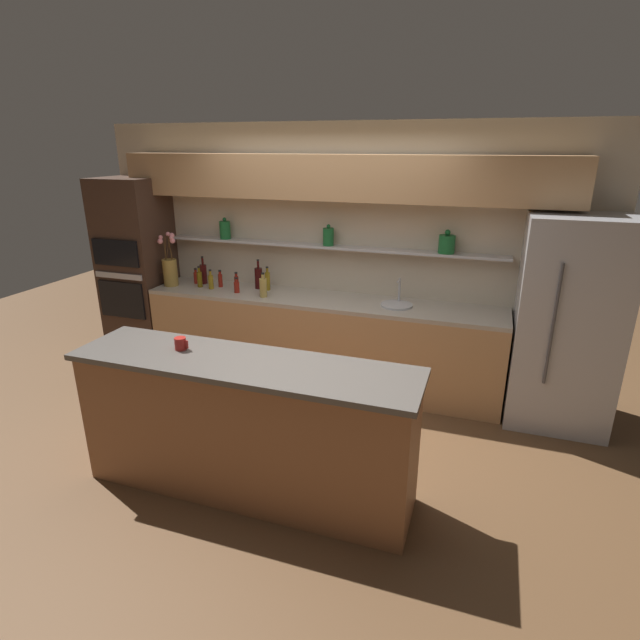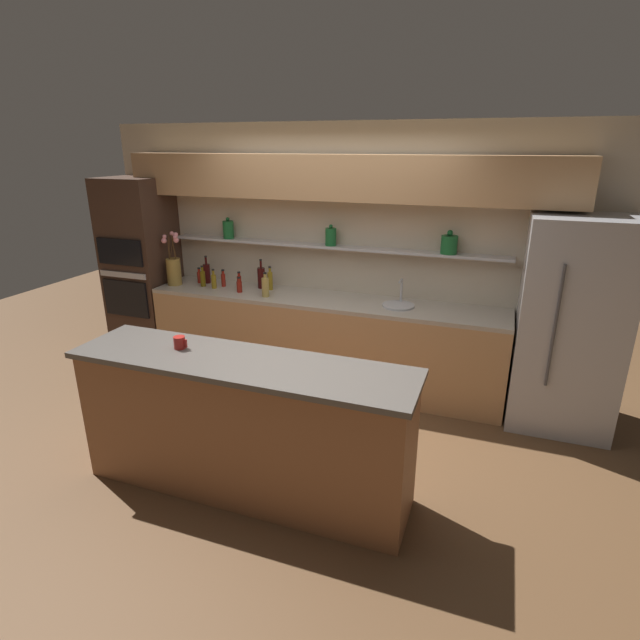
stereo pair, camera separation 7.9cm
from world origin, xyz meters
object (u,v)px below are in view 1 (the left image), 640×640
object	(u,v)px
bottle_sauce_5	(196,277)
bottle_wine_7	(203,274)
oven_tower	(138,271)
sink_fixture	(397,303)
flower_vase	(170,269)
bottle_wine_4	(259,278)
bottle_sauce_9	(237,287)
bottle_oil_1	(268,280)
coffee_mug	(181,344)
bottle_sauce_0	(220,280)
bottle_spirit_3	(263,287)
refrigerator	(566,324)
bottle_sauce_6	(236,282)
bottle_oil_8	(200,279)
bottle_oil_2	(211,281)

from	to	relation	value
bottle_sauce_5	bottle_wine_7	distance (m)	0.10
oven_tower	sink_fixture	bearing A→B (deg)	0.23
flower_vase	bottle_wine_4	bearing A→B (deg)	11.91
sink_fixture	bottle_sauce_9	world-z (taller)	sink_fixture
bottle_oil_1	bottle_wine_4	world-z (taller)	bottle_wine_4
oven_tower	coffee_mug	xyz separation A→B (m)	(1.76, -1.79, 0.04)
sink_fixture	bottle_wine_4	size ratio (longest dim) A/B	0.96
flower_vase	bottle_sauce_0	bearing A→B (deg)	12.47
coffee_mug	sink_fixture	bearing A→B (deg)	56.41
oven_tower	bottle_spirit_3	distance (m)	1.63
bottle_sauce_0	sink_fixture	bearing A→B (deg)	-1.37
sink_fixture	refrigerator	bearing A→B (deg)	-1.88
refrigerator	bottle_sauce_5	bearing A→B (deg)	177.97
refrigerator	coffee_mug	bearing A→B (deg)	-146.79
bottle_sauce_6	flower_vase	bearing A→B (deg)	-173.88
oven_tower	flower_vase	distance (m)	0.49
bottle_oil_8	coffee_mug	bearing A→B (deg)	-61.82
flower_vase	sink_fixture	xyz separation A→B (m)	(2.48, 0.07, -0.16)
bottle_sauce_6	bottle_oil_8	world-z (taller)	bottle_oil_8
oven_tower	bottle_wine_4	xyz separation A→B (m)	(1.44, 0.14, 0.01)
bottle_oil_1	bottle_spirit_3	xyz separation A→B (m)	(0.06, -0.25, -0.00)
bottle_wine_4	bottle_wine_7	size ratio (longest dim) A/B	1.03
bottle_wine_7	bottle_sauce_6	bearing A→B (deg)	-12.57
flower_vase	coffee_mug	world-z (taller)	flower_vase
bottle_sauce_0	bottle_wine_4	xyz separation A→B (m)	(0.42, 0.08, 0.04)
bottle_spirit_3	bottle_oil_2	bearing A→B (deg)	172.04
sink_fixture	bottle_oil_8	world-z (taller)	sink_fixture
bottle_sauce_5	bottle_oil_8	bearing A→B (deg)	-43.58
bottle_oil_2	coffee_mug	size ratio (longest dim) A/B	2.08
bottle_oil_1	bottle_sauce_6	world-z (taller)	bottle_oil_1
oven_tower	bottle_sauce_9	bearing A→B (deg)	-3.59
bottle_sauce_0	bottle_sauce_6	size ratio (longest dim) A/B	0.98
bottle_oil_2	bottle_sauce_6	distance (m)	0.28
oven_tower	bottle_oil_8	world-z (taller)	oven_tower
bottle_sauce_5	coffee_mug	world-z (taller)	coffee_mug
bottle_oil_1	coffee_mug	world-z (taller)	bottle_oil_1
refrigerator	bottle_wine_4	world-z (taller)	refrigerator
oven_tower	bottle_oil_8	xyz separation A→B (m)	(0.81, -0.01, -0.01)
sink_fixture	bottle_spirit_3	distance (m)	1.35
oven_tower	bottle_wine_7	size ratio (longest dim) A/B	6.70
refrigerator	bottle_wine_4	distance (m)	3.01
refrigerator	bottle_oil_2	size ratio (longest dim) A/B	8.82
refrigerator	bottle_oil_8	distance (m)	3.64
bottle_oil_1	bottle_sauce_5	xyz separation A→B (m)	(-0.87, -0.02, -0.03)
oven_tower	flower_vase	xyz separation A→B (m)	(0.48, -0.06, 0.08)
oven_tower	bottle_sauce_9	size ratio (longest dim) A/B	12.62
bottle_oil_1	oven_tower	bearing A→B (deg)	-175.88
bottle_spirit_3	coffee_mug	distance (m)	1.67
refrigerator	bottle_oil_2	xyz separation A→B (m)	(-3.48, -0.01, 0.08)
sink_fixture	bottle_sauce_5	world-z (taller)	sink_fixture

